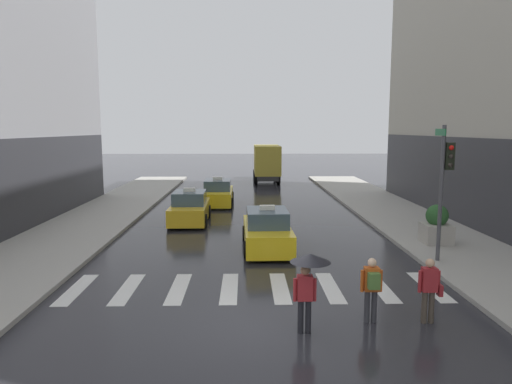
{
  "coord_description": "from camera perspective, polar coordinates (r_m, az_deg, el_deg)",
  "views": [
    {
      "loc": [
        -0.29,
        -10.69,
        4.82
      ],
      "look_at": [
        0.16,
        8.0,
        2.28
      ],
      "focal_mm": 32.7,
      "sensor_mm": 36.0,
      "label": 1
    }
  ],
  "objects": [
    {
      "name": "taxi_third",
      "position": [
        29.66,
        -4.69,
        -0.21
      ],
      "size": [
        1.93,
        4.54,
        1.8
      ],
      "color": "yellow",
      "rests_on": "ground"
    },
    {
      "name": "ground_plane",
      "position": [
        11.73,
        0.16,
        -16.52
      ],
      "size": [
        160.0,
        160.0,
        0.0
      ],
      "primitive_type": "plane",
      "color": "#26262B"
    },
    {
      "name": "pedestrian_with_handbag",
      "position": [
        12.54,
        20.45,
        -10.81
      ],
      "size": [
        0.6,
        0.24,
        1.65
      ],
      "color": "#473D33",
      "rests_on": "ground"
    },
    {
      "name": "pedestrian_with_backpack",
      "position": [
        12.12,
        13.97,
        -11.0
      ],
      "size": [
        0.55,
        0.43,
        1.65
      ],
      "color": "#333338",
      "rests_on": "ground"
    },
    {
      "name": "crosswalk_markings",
      "position": [
        14.51,
        -0.16,
        -11.63
      ],
      "size": [
        11.3,
        2.8,
        0.01
      ],
      "color": "silver",
      "rests_on": "ground"
    },
    {
      "name": "box_truck",
      "position": [
        42.13,
        1.29,
        3.71
      ],
      "size": [
        2.28,
        7.54,
        3.35
      ],
      "color": "#2D2D2D",
      "rests_on": "ground"
    },
    {
      "name": "traffic_light_pole",
      "position": [
        17.55,
        22.1,
        2.07
      ],
      "size": [
        0.44,
        0.84,
        4.8
      ],
      "color": "#47474C",
      "rests_on": "curb_right"
    },
    {
      "name": "planter_near_corner",
      "position": [
        20.54,
        21.22,
        -3.87
      ],
      "size": [
        1.1,
        1.1,
        1.6
      ],
      "color": "#A8A399",
      "rests_on": "curb_right"
    },
    {
      "name": "taxi_lead",
      "position": [
        18.81,
        1.35,
        -4.83
      ],
      "size": [
        2.0,
        4.57,
        1.8
      ],
      "color": "yellow",
      "rests_on": "ground"
    },
    {
      "name": "taxi_second",
      "position": [
        24.38,
        -8.08,
        -2.0
      ],
      "size": [
        1.96,
        4.56,
        1.8
      ],
      "color": "gold",
      "rests_on": "ground"
    },
    {
      "name": "pedestrian_with_umbrella",
      "position": [
        11.1,
        6.43,
        -9.63
      ],
      "size": [
        0.96,
        0.96,
        1.94
      ],
      "color": "black",
      "rests_on": "ground"
    }
  ]
}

